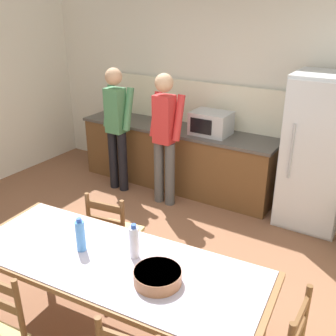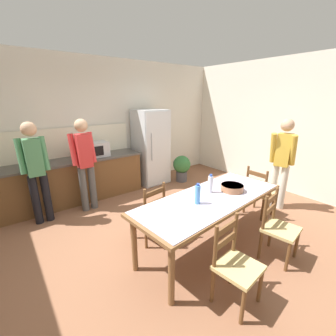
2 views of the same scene
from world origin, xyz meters
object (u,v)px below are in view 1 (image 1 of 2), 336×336
at_px(microwave, 211,123).
at_px(person_at_counter, 165,134).
at_px(bottle_near_centre, 80,236).
at_px(refrigerator, 318,153).
at_px(dining_table, 114,269).
at_px(person_at_sink, 117,124).
at_px(bottle_off_centre, 134,242).
at_px(chair_side_far_left, 114,235).
at_px(serving_bowl, 158,276).

xyz_separation_m(microwave, person_at_counter, (-0.39, -0.52, -0.07)).
bearing_deg(person_at_counter, bottle_near_centre, -163.26).
height_order(refrigerator, person_at_counter, refrigerator).
bearing_deg(bottle_near_centre, dining_table, 4.69).
bearing_deg(person_at_sink, bottle_off_centre, -138.86).
bearing_deg(dining_table, refrigerator, 73.34).
xyz_separation_m(refrigerator, dining_table, (-0.81, -2.70, -0.19)).
height_order(refrigerator, chair_side_far_left, refrigerator).
bearing_deg(refrigerator, chair_side_far_left, -124.14).
distance_m(microwave, person_at_sink, 1.28).
bearing_deg(bottle_off_centre, person_at_sink, 131.14).
bearing_deg(serving_bowl, person_at_counter, 121.17).
distance_m(dining_table, person_at_sink, 2.83).
height_order(microwave, person_at_counter, person_at_counter).
xyz_separation_m(refrigerator, microwave, (-1.37, 0.02, 0.13)).
distance_m(chair_side_far_left, person_at_counter, 1.66).
distance_m(bottle_off_centre, person_at_sink, 2.80).
bearing_deg(person_at_sink, microwave, -67.01).
height_order(refrigerator, bottle_near_centre, refrigerator).
height_order(refrigerator, dining_table, refrigerator).
distance_m(bottle_off_centre, person_at_counter, 2.34).
distance_m(bottle_near_centre, person_at_counter, 2.33).
relative_size(dining_table, serving_bowl, 7.28).
xyz_separation_m(refrigerator, person_at_counter, (-1.76, -0.50, 0.07)).
height_order(dining_table, serving_bowl, serving_bowl).
bearing_deg(chair_side_far_left, bottle_near_centre, 103.29).
distance_m(refrigerator, bottle_near_centre, 2.94).
distance_m(bottle_near_centre, person_at_sink, 2.68).
relative_size(refrigerator, bottle_near_centre, 6.65).
relative_size(person_at_sink, person_at_counter, 1.00).
bearing_deg(chair_side_far_left, person_at_sink, -61.45).
distance_m(chair_side_far_left, person_at_sink, 2.01).
xyz_separation_m(refrigerator, chair_side_far_left, (-1.37, -2.03, -0.46)).
height_order(dining_table, bottle_near_centre, bottle_near_centre).
distance_m(refrigerator, microwave, 1.38).
height_order(microwave, bottle_near_centre, microwave).
height_order(chair_side_far_left, person_at_counter, person_at_counter).
relative_size(bottle_near_centre, chair_side_far_left, 0.30).
relative_size(chair_side_far_left, person_at_counter, 0.53).
bearing_deg(person_at_sink, person_at_counter, -91.46).
distance_m(dining_table, bottle_off_centre, 0.26).
xyz_separation_m(refrigerator, bottle_off_centre, (-0.71, -2.59, 0.01)).
bearing_deg(bottle_near_centre, person_at_sink, 122.92).
height_order(dining_table, person_at_counter, person_at_counter).
bearing_deg(refrigerator, dining_table, -106.66).
xyz_separation_m(serving_bowl, person_at_counter, (-1.35, 2.24, 0.13)).
bearing_deg(person_at_counter, serving_bowl, -148.83).
xyz_separation_m(dining_table, person_at_sink, (-1.74, 2.22, 0.25)).
distance_m(bottle_near_centre, serving_bowl, 0.69).
relative_size(dining_table, bottle_off_centre, 8.62).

